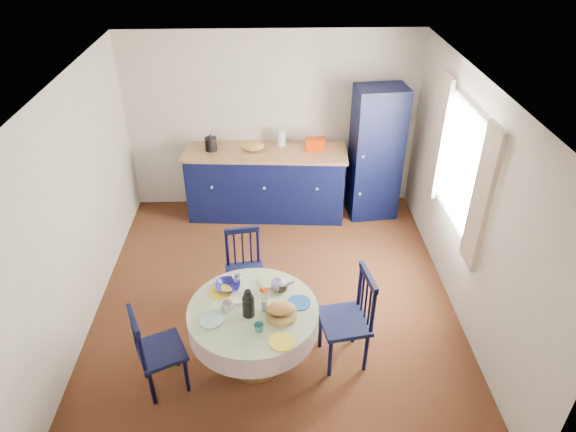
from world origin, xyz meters
name	(u,v)px	position (x,y,z in m)	size (l,w,h in m)	color
floor	(276,301)	(0.00, 0.00, 0.00)	(4.50, 4.50, 0.00)	black
ceiling	(272,87)	(0.00, 0.00, 2.50)	(4.50, 4.50, 0.00)	white
wall_back	(272,122)	(0.00, 2.25, 1.25)	(4.00, 0.02, 2.50)	beige
wall_left	(74,211)	(-2.00, 0.00, 1.25)	(0.02, 4.50, 2.50)	beige
wall_right	(469,204)	(2.00, 0.00, 1.25)	(0.02, 4.50, 2.50)	beige
window	(460,167)	(1.95, 0.30, 1.52)	(0.10, 1.74, 1.45)	white
kitchen_counter	(266,182)	(-0.10, 1.90, 0.50)	(2.25, 0.83, 1.22)	black
pantry_cabinet	(376,154)	(1.40, 1.85, 0.93)	(0.70, 0.53, 1.87)	black
dining_table	(254,319)	(-0.20, -0.92, 0.61)	(1.21, 1.21, 1.01)	brown
chair_left	(156,350)	(-1.09, -1.14, 0.47)	(0.54, 0.55, 0.94)	black
chair_far	(245,270)	(-0.33, -0.02, 0.47)	(0.47, 0.46, 0.93)	black
chair_right	(349,318)	(0.69, -0.86, 0.53)	(0.51, 0.53, 1.04)	black
mug_a	(227,306)	(-0.44, -0.92, 0.78)	(0.12, 0.12, 0.09)	silver
mug_b	(259,328)	(-0.15, -1.20, 0.77)	(0.09, 0.09, 0.08)	#2B6F71
mug_c	(282,287)	(0.06, -0.67, 0.78)	(0.12, 0.12, 0.09)	black
mug_d	(237,279)	(-0.37, -0.53, 0.77)	(0.09, 0.09, 0.09)	silver
cobalt_bowl	(228,286)	(-0.46, -0.62, 0.76)	(0.24, 0.24, 0.06)	navy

